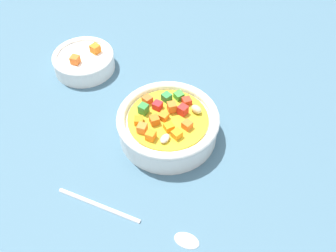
% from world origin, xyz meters
% --- Properties ---
extents(ground_plane, '(1.40, 1.40, 0.02)m').
position_xyz_m(ground_plane, '(0.00, 0.00, -0.01)').
color(ground_plane, '#42667A').
extents(soup_bowl_main, '(0.16, 0.16, 0.06)m').
position_xyz_m(soup_bowl_main, '(-0.00, -0.00, 0.03)').
color(soup_bowl_main, white).
rests_on(soup_bowl_main, ground_plane).
extents(spoon, '(0.11, 0.20, 0.01)m').
position_xyz_m(spoon, '(0.16, -0.04, 0.00)').
color(spoon, silver).
rests_on(spoon, ground_plane).
extents(side_bowl_small, '(0.12, 0.12, 0.04)m').
position_xyz_m(side_bowl_small, '(-0.18, -0.15, 0.02)').
color(side_bowl_small, white).
rests_on(side_bowl_small, ground_plane).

